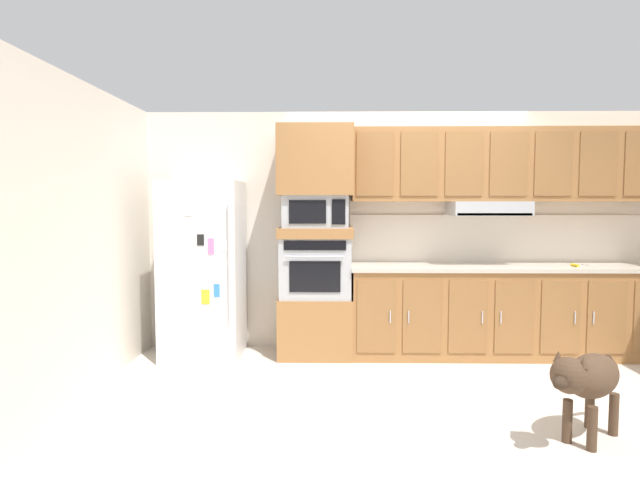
# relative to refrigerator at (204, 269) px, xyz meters

# --- Properties ---
(ground_plane) EXTENTS (9.60, 9.60, 0.00)m
(ground_plane) POSITION_rel_refrigerator_xyz_m (2.07, -0.68, -0.88)
(ground_plane) COLOR beige
(back_kitchen_wall) EXTENTS (6.20, 0.12, 2.50)m
(back_kitchen_wall) POSITION_rel_refrigerator_xyz_m (2.07, 0.43, 0.37)
(back_kitchen_wall) COLOR silver
(back_kitchen_wall) RESTS_ON ground
(side_panel_left) EXTENTS (0.12, 7.10, 2.50)m
(side_panel_left) POSITION_rel_refrigerator_xyz_m (-0.73, -0.68, 0.37)
(side_panel_left) COLOR silver
(side_panel_left) RESTS_ON ground
(refrigerator) EXTENTS (0.76, 0.73, 1.76)m
(refrigerator) POSITION_rel_refrigerator_xyz_m (0.00, 0.00, 0.00)
(refrigerator) COLOR white
(refrigerator) RESTS_ON ground
(oven_base_cabinet) EXTENTS (0.74, 0.62, 0.60)m
(oven_base_cabinet) POSITION_rel_refrigerator_xyz_m (1.13, 0.07, -0.58)
(oven_base_cabinet) COLOR #996638
(oven_base_cabinet) RESTS_ON ground
(built_in_oven) EXTENTS (0.70, 0.62, 0.60)m
(built_in_oven) POSITION_rel_refrigerator_xyz_m (1.13, 0.07, 0.02)
(built_in_oven) COLOR #A8AAAF
(built_in_oven) RESTS_ON oven_base_cabinet
(appliance_mid_shelf) EXTENTS (0.74, 0.62, 0.10)m
(appliance_mid_shelf) POSITION_rel_refrigerator_xyz_m (1.13, 0.07, 0.37)
(appliance_mid_shelf) COLOR #996638
(appliance_mid_shelf) RESTS_ON built_in_oven
(microwave) EXTENTS (0.64, 0.54, 0.32)m
(microwave) POSITION_rel_refrigerator_xyz_m (1.13, 0.07, 0.58)
(microwave) COLOR #A8AAAF
(microwave) RESTS_ON appliance_mid_shelf
(appliance_upper_cabinet) EXTENTS (0.74, 0.62, 0.68)m
(appliance_upper_cabinet) POSITION_rel_refrigerator_xyz_m (1.13, 0.07, 1.08)
(appliance_upper_cabinet) COLOR #996638
(appliance_upper_cabinet) RESTS_ON microwave
(lower_cabinet_run) EXTENTS (3.07, 0.63, 0.88)m
(lower_cabinet_run) POSITION_rel_refrigerator_xyz_m (3.03, 0.07, -0.44)
(lower_cabinet_run) COLOR #996638
(lower_cabinet_run) RESTS_ON ground
(countertop_slab) EXTENTS (3.11, 0.64, 0.04)m
(countertop_slab) POSITION_rel_refrigerator_xyz_m (3.03, 0.07, 0.02)
(countertop_slab) COLOR #BCB2A3
(countertop_slab) RESTS_ON lower_cabinet_run
(backsplash_panel) EXTENTS (3.11, 0.02, 0.50)m
(backsplash_panel) POSITION_rel_refrigerator_xyz_m (3.03, 0.36, 0.29)
(backsplash_panel) COLOR white
(backsplash_panel) RESTS_ON countertop_slab
(upper_cabinet_with_hood) EXTENTS (3.07, 0.48, 0.88)m
(upper_cabinet_with_hood) POSITION_rel_refrigerator_xyz_m (3.02, 0.19, 1.02)
(upper_cabinet_with_hood) COLOR #996638
(upper_cabinet_with_hood) RESTS_ON backsplash_panel
(screwdriver) EXTENTS (0.15, 0.13, 0.03)m
(screwdriver) POSITION_rel_refrigerator_xyz_m (3.69, -0.03, 0.05)
(screwdriver) COLOR yellow
(screwdriver) RESTS_ON countertop_slab
(dog) EXTENTS (0.72, 0.65, 0.63)m
(dog) POSITION_rel_refrigerator_xyz_m (2.92, -1.88, -0.46)
(dog) COLOR #473323
(dog) RESTS_ON ground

